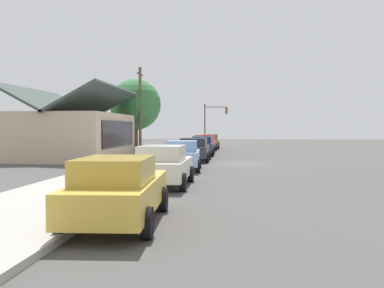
{
  "coord_description": "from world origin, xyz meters",
  "views": [
    {
      "loc": [
        -27.5,
        0.2,
        2.25
      ],
      "look_at": [
        1.78,
        3.02,
        1.16
      ],
      "focal_mm": 39.96,
      "sensor_mm": 36.0,
      "label": 1
    }
  ],
  "objects_px": {
    "car_charcoal": "(194,149)",
    "shade_tree": "(135,105)",
    "traffic_light_main": "(214,118)",
    "car_navy": "(202,146)",
    "car_ivory": "(163,165)",
    "car_olive": "(210,141)",
    "car_cherry": "(205,143)",
    "car_mustard": "(119,189)",
    "fire_hydrant_red": "(185,149)",
    "car_skyblue": "(182,155)",
    "utility_pole_wooden": "(140,109)"
  },
  "relations": [
    {
      "from": "shade_tree",
      "to": "utility_pole_wooden",
      "type": "relative_size",
      "value": 0.9
    },
    {
      "from": "car_skyblue",
      "to": "traffic_light_main",
      "type": "distance_m",
      "value": 29.01
    },
    {
      "from": "traffic_light_main",
      "to": "fire_hydrant_red",
      "type": "height_order",
      "value": "traffic_light_main"
    },
    {
      "from": "traffic_light_main",
      "to": "car_cherry",
      "type": "bearing_deg",
      "value": 177.95
    },
    {
      "from": "car_cherry",
      "to": "utility_pole_wooden",
      "type": "bearing_deg",
      "value": 135.13
    },
    {
      "from": "car_charcoal",
      "to": "car_olive",
      "type": "xyz_separation_m",
      "value": [
        18.41,
        -0.11,
        -0.0
      ]
    },
    {
      "from": "car_skyblue",
      "to": "car_charcoal",
      "type": "height_order",
      "value": "same"
    },
    {
      "from": "car_charcoal",
      "to": "car_cherry",
      "type": "height_order",
      "value": "same"
    },
    {
      "from": "car_skyblue",
      "to": "fire_hydrant_red",
      "type": "bearing_deg",
      "value": 2.78
    },
    {
      "from": "car_cherry",
      "to": "shade_tree",
      "type": "distance_m",
      "value": 7.76
    },
    {
      "from": "traffic_light_main",
      "to": "utility_pole_wooden",
      "type": "xyz_separation_m",
      "value": [
        -15.08,
        5.66,
        0.44
      ]
    },
    {
      "from": "car_mustard",
      "to": "car_navy",
      "type": "bearing_deg",
      "value": -3.34
    },
    {
      "from": "car_charcoal",
      "to": "shade_tree",
      "type": "bearing_deg",
      "value": 33.2
    },
    {
      "from": "fire_hydrant_red",
      "to": "car_mustard",
      "type": "bearing_deg",
      "value": -177.01
    },
    {
      "from": "car_mustard",
      "to": "car_charcoal",
      "type": "distance_m",
      "value": 19.11
    },
    {
      "from": "car_navy",
      "to": "fire_hydrant_red",
      "type": "height_order",
      "value": "car_navy"
    },
    {
      "from": "traffic_light_main",
      "to": "car_mustard",
      "type": "bearing_deg",
      "value": 179.55
    },
    {
      "from": "car_charcoal",
      "to": "car_skyblue",
      "type": "bearing_deg",
      "value": 179.07
    },
    {
      "from": "car_cherry",
      "to": "car_olive",
      "type": "distance_m",
      "value": 5.93
    },
    {
      "from": "car_skyblue",
      "to": "car_olive",
      "type": "bearing_deg",
      "value": -3.5
    },
    {
      "from": "traffic_light_main",
      "to": "car_navy",
      "type": "bearing_deg",
      "value": 179.41
    },
    {
      "from": "car_mustard",
      "to": "car_navy",
      "type": "relative_size",
      "value": 0.99
    },
    {
      "from": "car_skyblue",
      "to": "fire_hydrant_red",
      "type": "height_order",
      "value": "car_skyblue"
    },
    {
      "from": "traffic_light_main",
      "to": "car_charcoal",
      "type": "bearing_deg",
      "value": 179.29
    },
    {
      "from": "car_mustard",
      "to": "fire_hydrant_red",
      "type": "distance_m",
      "value": 25.6
    },
    {
      "from": "car_cherry",
      "to": "traffic_light_main",
      "type": "distance_m",
      "value": 10.41
    },
    {
      "from": "car_skyblue",
      "to": "car_charcoal",
      "type": "xyz_separation_m",
      "value": [
        6.35,
        -0.06,
        0.0
      ]
    },
    {
      "from": "car_olive",
      "to": "fire_hydrant_red",
      "type": "relative_size",
      "value": 6.68
    },
    {
      "from": "car_charcoal",
      "to": "shade_tree",
      "type": "height_order",
      "value": "shade_tree"
    },
    {
      "from": "car_charcoal",
      "to": "car_cherry",
      "type": "bearing_deg",
      "value": 0.03
    },
    {
      "from": "traffic_light_main",
      "to": "car_olive",
      "type": "bearing_deg",
      "value": 177.69
    },
    {
      "from": "utility_pole_wooden",
      "to": "fire_hydrant_red",
      "type": "bearing_deg",
      "value": -104.16
    },
    {
      "from": "car_ivory",
      "to": "car_cherry",
      "type": "relative_size",
      "value": 0.89
    },
    {
      "from": "car_mustard",
      "to": "car_charcoal",
      "type": "bearing_deg",
      "value": -3.13
    },
    {
      "from": "car_ivory",
      "to": "car_olive",
      "type": "bearing_deg",
      "value": -0.08
    },
    {
      "from": "traffic_light_main",
      "to": "utility_pole_wooden",
      "type": "bearing_deg",
      "value": 159.42
    },
    {
      "from": "car_mustard",
      "to": "car_cherry",
      "type": "height_order",
      "value": "same"
    },
    {
      "from": "car_charcoal",
      "to": "car_navy",
      "type": "height_order",
      "value": "same"
    },
    {
      "from": "utility_pole_wooden",
      "to": "car_navy",
      "type": "bearing_deg",
      "value": -103.16
    },
    {
      "from": "car_mustard",
      "to": "shade_tree",
      "type": "distance_m",
      "value": 29.44
    },
    {
      "from": "fire_hydrant_red",
      "to": "car_olive",
      "type": "bearing_deg",
      "value": -7.12
    },
    {
      "from": "car_ivory",
      "to": "car_charcoal",
      "type": "bearing_deg",
      "value": -0.03
    },
    {
      "from": "car_cherry",
      "to": "shade_tree",
      "type": "bearing_deg",
      "value": 117.88
    },
    {
      "from": "car_ivory",
      "to": "fire_hydrant_red",
      "type": "height_order",
      "value": "car_ivory"
    },
    {
      "from": "car_charcoal",
      "to": "shade_tree",
      "type": "relative_size",
      "value": 0.69
    },
    {
      "from": "traffic_light_main",
      "to": "fire_hydrant_red",
      "type": "xyz_separation_m",
      "value": [
        -16.08,
        1.66,
        -2.99
      ]
    },
    {
      "from": "traffic_light_main",
      "to": "shade_tree",
      "type": "bearing_deg",
      "value": 153.47
    },
    {
      "from": "car_cherry",
      "to": "fire_hydrant_red",
      "type": "height_order",
      "value": "car_cherry"
    },
    {
      "from": "traffic_light_main",
      "to": "car_skyblue",
      "type": "bearing_deg",
      "value": 179.32
    },
    {
      "from": "car_ivory",
      "to": "car_olive",
      "type": "xyz_separation_m",
      "value": [
        31.0,
        -0.17,
        0.0
      ]
    }
  ]
}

